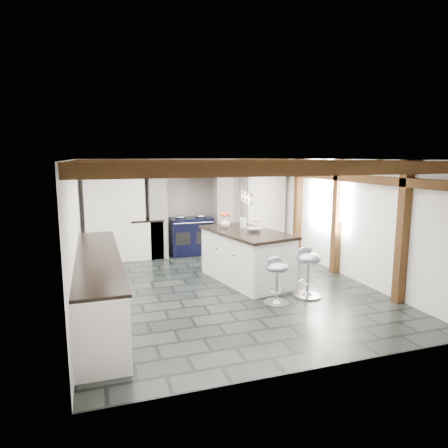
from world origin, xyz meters
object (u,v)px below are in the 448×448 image
object	(u,v)px
bar_stool_near	(308,266)
range_cooker	(191,235)
bar_stool_far	(277,275)
kitchen_island	(246,255)

from	to	relation	value
bar_stool_near	range_cooker	bearing A→B (deg)	102.15
bar_stool_near	bar_stool_far	xyz separation A→B (m)	(-0.64, -0.14, -0.06)
range_cooker	kitchen_island	xyz separation A→B (m)	(0.50, -2.41, 0.03)
kitchen_island	bar_stool_near	world-z (taller)	kitchen_island
range_cooker	kitchen_island	distance (m)	2.46
kitchen_island	bar_stool_far	distance (m)	1.29
range_cooker	bar_stool_near	size ratio (longest dim) A/B	1.16
range_cooker	kitchen_island	bearing A→B (deg)	-78.24
range_cooker	bar_stool_far	distance (m)	3.73
bar_stool_near	bar_stool_far	distance (m)	0.66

